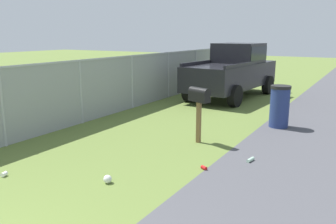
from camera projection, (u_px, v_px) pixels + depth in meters
mailbox at (199, 99)px, 7.77m from camera, size 0.36×0.56×1.28m
pickup_truck at (234, 69)px, 13.58m from camera, size 5.03×2.38×2.09m
trash_bin at (280, 106)px, 9.20m from camera, size 0.52×0.52×1.12m
fence_section at (132, 80)px, 11.52m from camera, size 14.31×0.07×1.77m
litter_bag_by_mailbox at (108, 179)px, 5.79m from camera, size 0.14×0.14×0.14m
litter_bottle_near_hydrant at (250, 160)px, 6.79m from camera, size 0.23×0.11×0.07m
litter_can_far_scatter at (204, 168)px, 6.39m from camera, size 0.11×0.14×0.07m
litter_cup_midfield_a at (4, 174)px, 6.07m from camera, size 0.12×0.10×0.08m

